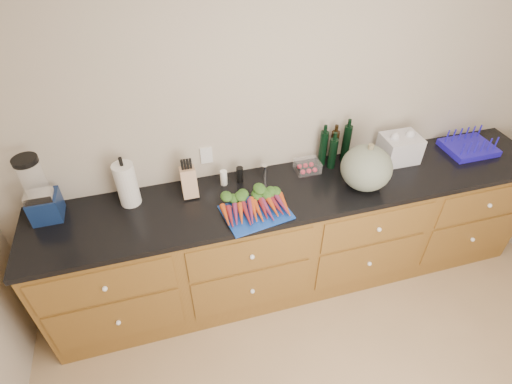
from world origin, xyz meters
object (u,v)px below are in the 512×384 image
object	(u,v)px
squash	(366,168)
dish_rack	(469,146)
knife_block	(189,182)
paper_towel	(127,184)
carrots	(255,206)
tomato_box	(307,166)
cutting_board	(256,212)
blender_appliance	(39,193)

from	to	relation	value
squash	dish_rack	size ratio (longest dim) A/B	0.93
squash	knife_block	bearing A→B (deg)	168.38
paper_towel	knife_block	bearing A→B (deg)	-2.98
carrots	paper_towel	world-z (taller)	paper_towel
dish_rack	tomato_box	bearing A→B (deg)	176.00
knife_block	dish_rack	world-z (taller)	knife_block
paper_towel	squash	bearing A→B (deg)	-9.49
cutting_board	carrots	xyz separation A→B (m)	(-0.00, 0.03, 0.03)
carrots	dish_rack	xyz separation A→B (m)	(1.76, 0.21, 0.00)
carrots	squash	size ratio (longest dim) A/B	1.25
carrots	blender_appliance	bearing A→B (deg)	167.19
cutting_board	dish_rack	world-z (taller)	dish_rack
cutting_board	tomato_box	size ratio (longest dim) A/B	2.40
cutting_board	dish_rack	bearing A→B (deg)	7.76
tomato_box	carrots	bearing A→B (deg)	-147.95
carrots	blender_appliance	size ratio (longest dim) A/B	0.95
knife_block	paper_towel	bearing A→B (deg)	177.02
squash	dish_rack	bearing A→B (deg)	10.17
knife_block	tomato_box	bearing A→B (deg)	2.03
blender_appliance	paper_towel	world-z (taller)	blender_appliance
blender_appliance	dish_rack	size ratio (longest dim) A/B	1.22
squash	blender_appliance	world-z (taller)	blender_appliance
blender_appliance	paper_towel	bearing A→B (deg)	0.28
cutting_board	knife_block	world-z (taller)	knife_block
cutting_board	knife_block	bearing A→B (deg)	141.00
knife_block	tomato_box	world-z (taller)	knife_block
squash	paper_towel	bearing A→B (deg)	170.51
squash	paper_towel	distance (m)	1.55
carrots	squash	world-z (taller)	squash
cutting_board	blender_appliance	xyz separation A→B (m)	(-1.25, 0.32, 0.19)
knife_block	tomato_box	size ratio (longest dim) A/B	1.17
tomato_box	dish_rack	world-z (taller)	dish_rack
cutting_board	dish_rack	xyz separation A→B (m)	(1.76, 0.24, 0.03)
squash	dish_rack	world-z (taller)	squash
blender_appliance	paper_towel	distance (m)	0.50
cutting_board	paper_towel	bearing A→B (deg)	157.03
carrots	squash	distance (m)	0.79
blender_appliance	knife_block	distance (m)	0.89
tomato_box	cutting_board	bearing A→B (deg)	-145.19
dish_rack	blender_appliance	bearing A→B (deg)	178.52
paper_towel	dish_rack	size ratio (longest dim) A/B	0.82
squash	knife_block	xyz separation A→B (m)	(-1.15, 0.24, -0.05)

